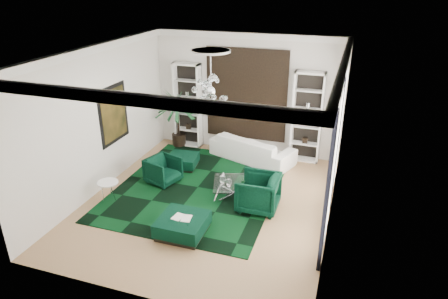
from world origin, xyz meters
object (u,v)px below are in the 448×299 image
(ottoman_front, at_px, (183,226))
(palm, at_px, (178,110))
(armchair_right, at_px, (258,192))
(side_table, at_px, (109,191))
(armchair_left, at_px, (163,170))
(coffee_table, at_px, (235,189))
(sofa, at_px, (252,148))
(ottoman_side, at_px, (183,161))

(ottoman_front, distance_m, palm, 5.23)
(armchair_right, relative_size, side_table, 1.88)
(armchair_left, distance_m, side_table, 1.60)
(armchair_left, height_order, ottoman_front, armchair_left)
(armchair_left, height_order, side_table, armchair_left)
(coffee_table, relative_size, palm, 0.44)
(sofa, distance_m, side_table, 4.57)
(armchair_left, bearing_deg, ottoman_front, -126.65)
(sofa, distance_m, coffee_table, 2.33)
(sofa, distance_m, armchair_right, 2.89)
(sofa, distance_m, armchair_left, 2.99)
(sofa, relative_size, palm, 1.06)
(sofa, distance_m, palm, 2.81)
(side_table, relative_size, palm, 0.21)
(armchair_left, bearing_deg, palm, 32.53)
(ottoman_front, relative_size, palm, 0.41)
(armchair_left, distance_m, ottoman_front, 2.55)
(armchair_left, relative_size, side_table, 1.56)
(coffee_table, relative_size, ottoman_front, 1.06)
(palm, bearing_deg, ottoman_side, -61.72)
(armchair_right, distance_m, ottoman_front, 2.07)
(coffee_table, bearing_deg, armchair_right, -30.71)
(ottoman_side, xyz_separation_m, palm, (-0.82, 1.52, 1.06))
(sofa, relative_size, coffee_table, 2.43)
(armchair_right, xyz_separation_m, ottoman_front, (-1.34, -1.56, -0.25))
(side_table, bearing_deg, armchair_right, 12.24)
(side_table, bearing_deg, ottoman_side, 66.71)
(side_table, bearing_deg, coffee_table, 22.51)
(coffee_table, bearing_deg, side_table, -157.49)
(armchair_right, xyz_separation_m, palm, (-3.53, 3.08, 0.79))
(ottoman_side, relative_size, palm, 0.34)
(ottoman_front, xyz_separation_m, palm, (-2.18, 4.64, 1.04))
(coffee_table, distance_m, ottoman_side, 2.28)
(sofa, bearing_deg, ottoman_front, 103.15)
(ottoman_front, bearing_deg, armchair_right, 49.26)
(ottoman_side, height_order, ottoman_front, ottoman_front)
(armchair_left, height_order, armchair_right, armchair_right)
(armchair_left, distance_m, coffee_table, 2.11)
(sofa, bearing_deg, palm, 12.33)
(armchair_right, relative_size, palm, 0.40)
(coffee_table, xyz_separation_m, palm, (-2.79, 2.65, 1.06))
(armchair_right, height_order, side_table, armchair_right)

